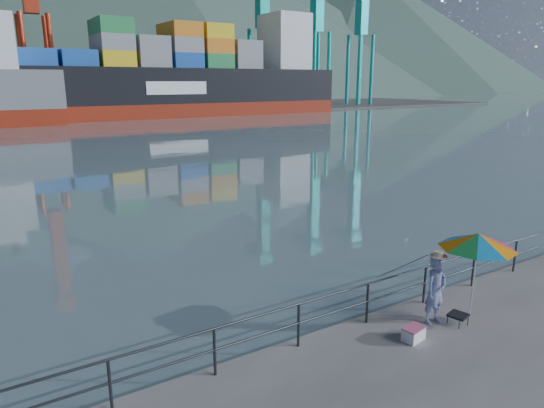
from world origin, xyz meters
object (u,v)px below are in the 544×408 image
(beach_umbrella, at_px, (478,241))
(container_ship, at_px, (174,79))
(fisherman, at_px, (435,290))
(cooler_bag, at_px, (413,334))

(beach_umbrella, relative_size, container_ship, 0.03)
(fisherman, bearing_deg, cooler_bag, -164.07)
(fisherman, bearing_deg, beach_umbrella, -22.48)
(fisherman, xyz_separation_m, cooler_bag, (-1.04, -0.33, -0.69))
(cooler_bag, distance_m, container_ship, 77.03)
(container_ship, bearing_deg, beach_umbrella, -106.12)
(beach_umbrella, height_order, cooler_bag, beach_umbrella)
(beach_umbrella, bearing_deg, fisherman, 158.98)
(fisherman, height_order, cooler_bag, fisherman)
(container_ship, bearing_deg, fisherman, -106.86)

